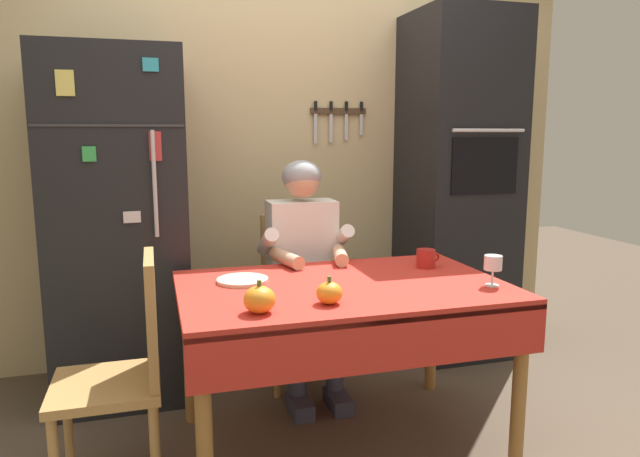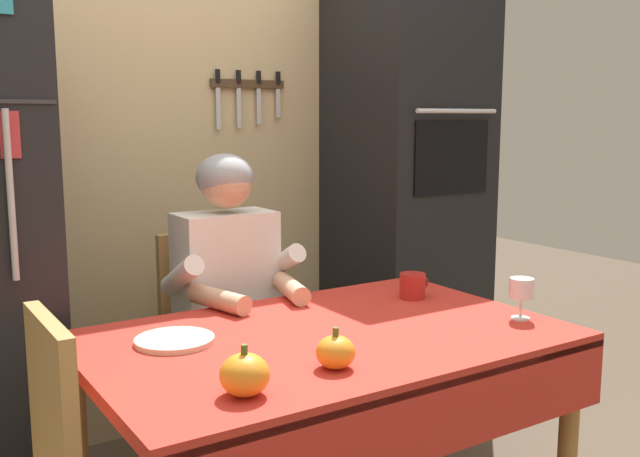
% 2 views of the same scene
% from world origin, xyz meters
% --- Properties ---
extents(ground_plane, '(10.00, 10.00, 0.00)m').
position_xyz_m(ground_plane, '(0.00, 0.00, 0.00)').
color(ground_plane, brown).
rests_on(ground_plane, ground).
extents(back_wall_assembly, '(3.70, 0.13, 2.60)m').
position_xyz_m(back_wall_assembly, '(0.05, 1.35, 1.30)').
color(back_wall_assembly, '#D1B784').
rests_on(back_wall_assembly, ground).
extents(refrigerator, '(0.68, 0.71, 1.80)m').
position_xyz_m(refrigerator, '(-0.95, 0.96, 0.90)').
color(refrigerator, black).
rests_on(refrigerator, ground).
extents(wall_oven, '(0.60, 0.64, 2.10)m').
position_xyz_m(wall_oven, '(1.05, 1.00, 1.05)').
color(wall_oven, black).
rests_on(wall_oven, ground).
extents(dining_table, '(1.40, 0.90, 0.74)m').
position_xyz_m(dining_table, '(0.00, 0.08, 0.66)').
color(dining_table, '#9E6B33').
rests_on(dining_table, ground).
extents(chair_behind_person, '(0.40, 0.40, 0.93)m').
position_xyz_m(chair_behind_person, '(-0.02, 0.87, 0.51)').
color(chair_behind_person, tan).
rests_on(chair_behind_person, ground).
extents(seated_person, '(0.47, 0.55, 1.25)m').
position_xyz_m(seated_person, '(-0.02, 0.68, 0.74)').
color(seated_person, '#38384C').
rests_on(seated_person, ground).
extents(chair_left_side, '(0.40, 0.40, 0.93)m').
position_xyz_m(chair_left_side, '(-0.90, 0.02, 0.51)').
color(chair_left_side, tan).
rests_on(chair_left_side, ground).
extents(coffee_mug, '(0.12, 0.09, 0.09)m').
position_xyz_m(coffee_mug, '(0.49, 0.28, 0.79)').
color(coffee_mug, '#B2231E').
rests_on(coffee_mug, dining_table).
extents(wine_glass, '(0.08, 0.08, 0.13)m').
position_xyz_m(wine_glass, '(0.60, -0.11, 0.84)').
color(wine_glass, white).
rests_on(wine_glass, dining_table).
extents(pumpkin_large, '(0.12, 0.12, 0.12)m').
position_xyz_m(pumpkin_large, '(-0.42, -0.20, 0.79)').
color(pumpkin_large, orange).
rests_on(pumpkin_large, dining_table).
extents(pumpkin_medium, '(0.10, 0.10, 0.11)m').
position_xyz_m(pumpkin_medium, '(-0.14, -0.17, 0.78)').
color(pumpkin_medium, orange).
rests_on(pumpkin_medium, dining_table).
extents(serving_tray, '(0.23, 0.23, 0.02)m').
position_xyz_m(serving_tray, '(-0.41, 0.25, 0.75)').
color(serving_tray, beige).
rests_on(serving_tray, dining_table).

